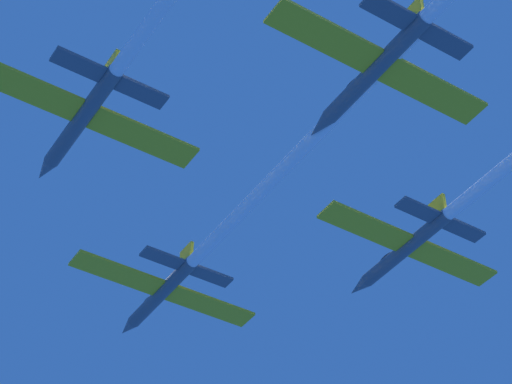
% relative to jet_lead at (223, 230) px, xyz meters
% --- Properties ---
extents(jet_lead, '(20.50, 50.82, 3.40)m').
position_rel_jet_lead_xyz_m(jet_lead, '(0.00, 0.00, 0.00)').
color(jet_lead, '#4C5660').
extents(jet_left_wing, '(20.50, 51.86, 3.40)m').
position_rel_jet_lead_xyz_m(jet_left_wing, '(-18.21, -19.95, -0.75)').
color(jet_left_wing, '#4C5660').
extents(jet_right_wing, '(20.50, 54.06, 3.40)m').
position_rel_jet_lead_xyz_m(jet_right_wing, '(16.85, -20.67, 0.23)').
color(jet_right_wing, '#4C5660').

